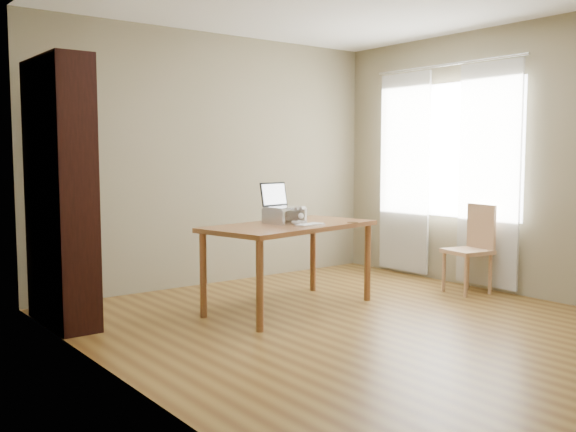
% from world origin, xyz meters
% --- Properties ---
extents(room, '(4.04, 4.54, 2.64)m').
position_xyz_m(room, '(0.03, 0.01, 1.30)').
color(room, brown).
rests_on(room, ground).
extents(bookshelf, '(0.30, 0.90, 2.10)m').
position_xyz_m(bookshelf, '(-1.83, 1.55, 1.05)').
color(bookshelf, black).
rests_on(bookshelf, ground).
extents(curtains, '(0.03, 1.90, 2.25)m').
position_xyz_m(curtains, '(1.92, 0.80, 1.17)').
color(curtains, white).
rests_on(curtains, ground).
extents(desk, '(1.67, 1.05, 0.75)m').
position_xyz_m(desk, '(-0.09, 0.85, 0.66)').
color(desk, brown).
rests_on(desk, ground).
extents(laptop_stand, '(0.32, 0.25, 0.13)m').
position_xyz_m(laptop_stand, '(-0.09, 0.93, 0.83)').
color(laptop_stand, silver).
rests_on(laptop_stand, desk).
extents(laptop, '(0.35, 0.32, 0.22)m').
position_xyz_m(laptop, '(-0.09, 0.99, 0.94)').
color(laptop, silver).
rests_on(laptop, laptop_stand).
extents(keyboard, '(0.30, 0.18, 0.02)m').
position_xyz_m(keyboard, '(-0.05, 0.63, 0.76)').
color(keyboard, silver).
rests_on(keyboard, desk).
extents(coaster, '(0.10, 0.10, 0.01)m').
position_xyz_m(coaster, '(0.41, 0.59, 0.75)').
color(coaster, brown).
rests_on(coaster, desk).
extents(cat, '(0.26, 0.49, 0.16)m').
position_xyz_m(cat, '(-0.05, 0.96, 0.82)').
color(cat, '#403A32').
rests_on(cat, desk).
extents(chair, '(0.44, 0.44, 0.87)m').
position_xyz_m(chair, '(1.75, 0.30, 0.46)').
color(chair, tan).
rests_on(chair, ground).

